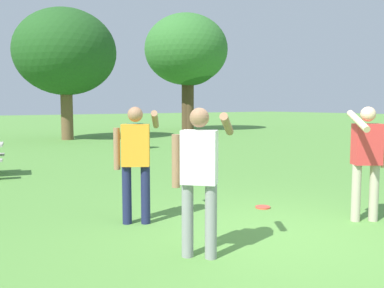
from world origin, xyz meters
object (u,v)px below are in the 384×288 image
(trash_can_further_along, at_px, (135,136))
(tree_far_right, at_px, (186,50))
(tree_slender_mid, at_px, (190,61))
(frisbee, at_px, (263,207))
(person_catcher, at_px, (367,155))
(tree_broad_center, at_px, (65,52))
(person_bystander, at_px, (200,171))
(person_thrower, at_px, (136,156))

(trash_can_further_along, xyz_separation_m, tree_far_right, (7.61, 8.03, 4.48))
(trash_can_further_along, relative_size, tree_slender_mid, 0.16)
(frisbee, xyz_separation_m, tree_slender_mid, (10.05, 16.94, 4.27))
(person_catcher, bearing_deg, frisbee, 115.48)
(tree_slender_mid, bearing_deg, person_catcher, -117.11)
(trash_can_further_along, bearing_deg, tree_broad_center, 97.83)
(frisbee, bearing_deg, tree_broad_center, 83.87)
(trash_can_further_along, distance_m, tree_far_right, 11.94)
(frisbee, distance_m, tree_far_right, 20.44)
(trash_can_further_along, bearing_deg, person_bystander, -113.23)
(person_thrower, relative_size, tree_far_right, 0.23)
(person_catcher, distance_m, person_bystander, 2.78)
(tree_broad_center, bearing_deg, person_thrower, -104.41)
(frisbee, height_order, trash_can_further_along, trash_can_further_along)
(person_bystander, height_order, tree_broad_center, tree_broad_center)
(person_bystander, bearing_deg, person_catcher, -3.83)
(tree_slender_mid, bearing_deg, tree_broad_center, -164.51)
(person_thrower, distance_m, person_bystander, 1.57)
(person_bystander, distance_m, trash_can_further_along, 11.25)
(trash_can_further_along, xyz_separation_m, tree_slender_mid, (7.73, 7.81, 3.80))
(person_bystander, relative_size, tree_broad_center, 0.27)
(person_thrower, relative_size, person_bystander, 1.00)
(person_catcher, relative_size, trash_can_further_along, 1.71)
(person_catcher, relative_size, tree_broad_center, 0.27)
(person_thrower, height_order, person_catcher, same)
(person_bystander, xyz_separation_m, tree_slender_mid, (12.16, 18.14, 3.32))
(person_thrower, relative_size, trash_can_further_along, 1.71)
(trash_can_further_along, height_order, tree_far_right, tree_far_right)
(frisbee, relative_size, tree_far_right, 0.03)
(person_thrower, height_order, person_bystander, same)
(person_bystander, relative_size, tree_far_right, 0.23)
(frisbee, bearing_deg, tree_far_right, 59.95)
(person_thrower, relative_size, tree_broad_center, 0.27)
(person_thrower, height_order, frisbee, person_thrower)
(trash_can_further_along, height_order, tree_broad_center, tree_broad_center)
(person_catcher, relative_size, frisbee, 6.80)
(tree_broad_center, distance_m, tree_far_right, 8.80)
(tree_broad_center, bearing_deg, frisbee, -96.13)
(person_bystander, xyz_separation_m, tree_broad_center, (3.68, 15.79, 3.04))
(tree_broad_center, bearing_deg, person_catcher, -93.25)
(tree_broad_center, height_order, tree_far_right, tree_far_right)
(tree_far_right, distance_m, tree_slender_mid, 0.73)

